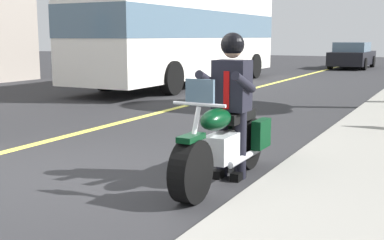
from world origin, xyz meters
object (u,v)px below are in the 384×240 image
at_px(motorcycle_main, 225,144).
at_px(car_dark, 352,55).
at_px(bus_far, 187,31).
at_px(rider_main, 231,93).

distance_m(motorcycle_main, car_dark, 22.96).
height_order(motorcycle_main, bus_far, bus_far).
relative_size(motorcycle_main, bus_far, 0.20).
relative_size(motorcycle_main, rider_main, 1.27).
height_order(bus_far, car_dark, bus_far).
bearing_deg(bus_far, car_dark, 163.58).
relative_size(motorcycle_main, car_dark, 0.48).
bearing_deg(rider_main, car_dark, -173.51).
xyz_separation_m(rider_main, bus_far, (-10.42, -6.17, 0.84)).
bearing_deg(rider_main, bus_far, -149.39).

